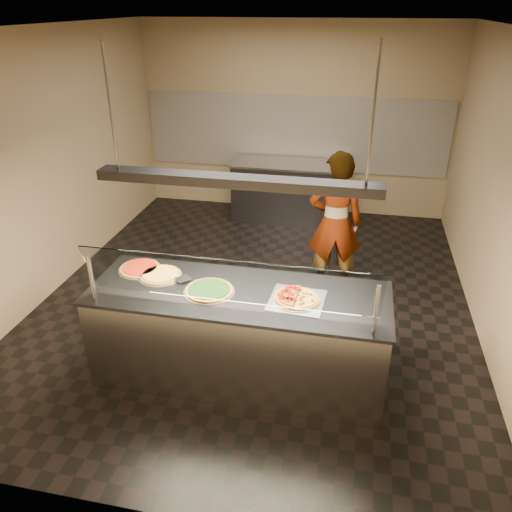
% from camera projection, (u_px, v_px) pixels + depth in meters
% --- Properties ---
extents(ground, '(5.00, 6.00, 0.02)m').
position_uv_depth(ground, '(257.00, 297.00, 6.11)').
color(ground, black).
rests_on(ground, ground).
extents(ceiling, '(5.00, 6.00, 0.02)m').
position_uv_depth(ceiling, '(257.00, 25.00, 4.73)').
color(ceiling, silver).
rests_on(ceiling, wall_back).
extents(wall_back, '(5.00, 0.02, 3.00)m').
position_uv_depth(wall_back, '(295.00, 120.00, 8.04)').
color(wall_back, '#8F7D5C').
rests_on(wall_back, ground).
extents(wall_front, '(5.00, 0.02, 3.00)m').
position_uv_depth(wall_front, '(149.00, 345.00, 2.79)').
color(wall_front, '#8F7D5C').
rests_on(wall_front, ground).
extents(wall_left, '(0.02, 6.00, 3.00)m').
position_uv_depth(wall_left, '(49.00, 165.00, 5.87)').
color(wall_left, '#8F7D5C').
rests_on(wall_left, ground).
extents(wall_right, '(0.02, 6.00, 3.00)m').
position_uv_depth(wall_right, '(504.00, 194.00, 4.96)').
color(wall_right, '#8F7D5C').
rests_on(wall_right, ground).
extents(tile_band, '(4.90, 0.02, 1.20)m').
position_uv_depth(tile_band, '(294.00, 133.00, 8.11)').
color(tile_band, silver).
rests_on(tile_band, wall_back).
extents(serving_counter, '(2.67, 0.94, 0.93)m').
position_uv_depth(serving_counter, '(239.00, 335.00, 4.61)').
color(serving_counter, '#B7B7BC').
rests_on(serving_counter, ground).
extents(sneeze_guard, '(2.43, 0.18, 0.54)m').
position_uv_depth(sneeze_guard, '(228.00, 282.00, 3.96)').
color(sneeze_guard, '#B7B7BC').
rests_on(sneeze_guard, serving_counter).
extents(perforated_tray, '(0.49, 0.49, 0.01)m').
position_uv_depth(perforated_tray, '(297.00, 300.00, 4.27)').
color(perforated_tray, silver).
rests_on(perforated_tray, serving_counter).
extents(half_pizza_pepperoni, '(0.22, 0.39, 0.05)m').
position_uv_depth(half_pizza_pepperoni, '(286.00, 296.00, 4.27)').
color(half_pizza_pepperoni, brown).
rests_on(half_pizza_pepperoni, perforated_tray).
extents(half_pizza_sausage, '(0.21, 0.39, 0.04)m').
position_uv_depth(half_pizza_sausage, '(307.00, 299.00, 4.25)').
color(half_pizza_sausage, brown).
rests_on(half_pizza_sausage, perforated_tray).
extents(pizza_spinach, '(0.45, 0.45, 0.03)m').
position_uv_depth(pizza_spinach, '(209.00, 290.00, 4.39)').
color(pizza_spinach, silver).
rests_on(pizza_spinach, serving_counter).
extents(pizza_cheese, '(0.41, 0.41, 0.03)m').
position_uv_depth(pizza_cheese, '(161.00, 274.00, 4.65)').
color(pizza_cheese, silver).
rests_on(pizza_cheese, serving_counter).
extents(pizza_tomato, '(0.41, 0.41, 0.03)m').
position_uv_depth(pizza_tomato, '(140.00, 268.00, 4.76)').
color(pizza_tomato, silver).
rests_on(pizza_tomato, serving_counter).
extents(pizza_spatula, '(0.29, 0.17, 0.02)m').
position_uv_depth(pizza_spatula, '(175.00, 277.00, 4.58)').
color(pizza_spatula, '#B7B7BC').
rests_on(pizza_spatula, pizza_spinach).
extents(prep_table, '(1.76, 0.74, 0.93)m').
position_uv_depth(prep_table, '(287.00, 191.00, 8.12)').
color(prep_table, '#303034').
rests_on(prep_table, ground).
extents(worker, '(0.69, 0.50, 1.75)m').
position_uv_depth(worker, '(335.00, 223.00, 5.90)').
color(worker, '#413A4C').
rests_on(worker, ground).
extents(heat_lamp_housing, '(2.30, 0.18, 0.08)m').
position_uv_depth(heat_lamp_housing, '(236.00, 181.00, 3.93)').
color(heat_lamp_housing, '#303034').
rests_on(heat_lamp_housing, ceiling).
extents(lamp_rod_left, '(0.02, 0.02, 1.01)m').
position_uv_depth(lamp_rod_left, '(110.00, 105.00, 3.86)').
color(lamp_rod_left, '#B7B7BC').
rests_on(lamp_rod_left, ceiling).
extents(lamp_rod_right, '(0.02, 0.02, 1.01)m').
position_uv_depth(lamp_rod_right, '(373.00, 116.00, 3.50)').
color(lamp_rod_right, '#B7B7BC').
rests_on(lamp_rod_right, ceiling).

